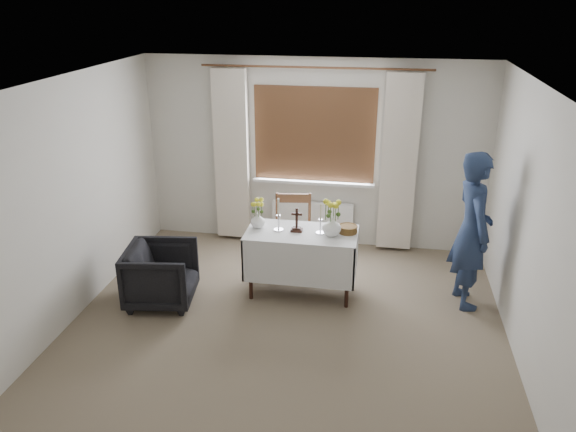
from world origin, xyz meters
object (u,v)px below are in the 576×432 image
object	(u,v)px
wooden_chair	(293,238)
flower_vase_left	(258,220)
wooden_cross	(297,220)
flower_vase_right	(332,226)
armchair	(161,275)
person	(472,230)
altar_table	(301,263)

from	to	relation	value
wooden_chair	flower_vase_left	xyz separation A→B (m)	(-0.34, -0.35, 0.35)
wooden_chair	wooden_cross	xyz separation A→B (m)	(0.11, -0.39, 0.40)
wooden_chair	flower_vase_right	size ratio (longest dim) A/B	4.60
armchair	wooden_cross	xyz separation A→B (m)	(1.44, 0.49, 0.56)
armchair	flower_vase_left	world-z (taller)	flower_vase_left
person	flower_vase_right	distance (m)	1.50
altar_table	flower_vase_right	xyz separation A→B (m)	(0.33, -0.03, 0.49)
wooden_chair	altar_table	bearing A→B (deg)	-75.10
armchair	person	size ratio (longest dim) A/B	0.42
altar_table	wooden_cross	distance (m)	0.52
wooden_chair	flower_vase_left	bearing A→B (deg)	-141.41
altar_table	wooden_chair	size ratio (longest dim) A/B	1.24
wooden_chair	person	world-z (taller)	person
person	flower_vase_left	size ratio (longest dim) A/B	9.99
wooden_chair	flower_vase_left	world-z (taller)	wooden_chair
armchair	flower_vase_left	size ratio (longest dim) A/B	4.23
flower_vase_right	wooden_chair	bearing A→B (deg)	139.28
flower_vase_left	wooden_chair	bearing A→B (deg)	46.17
person	wooden_cross	distance (m)	1.89
wooden_chair	person	bearing A→B (deg)	-16.35
altar_table	flower_vase_right	size ratio (longest dim) A/B	5.71
wooden_chair	wooden_cross	size ratio (longest dim) A/B	3.63
wooden_chair	armchair	xyz separation A→B (m)	(-1.33, -0.88, -0.16)
person	flower_vase_right	bearing A→B (deg)	83.02
altar_table	person	world-z (taller)	person
armchair	wooden_cross	world-z (taller)	wooden_cross
flower_vase_left	flower_vase_right	bearing A→B (deg)	-5.28
person	wooden_cross	bearing A→B (deg)	80.81
armchair	altar_table	bearing A→B (deg)	-80.47
armchair	person	world-z (taller)	person
wooden_chair	person	distance (m)	2.05
altar_table	flower_vase_left	world-z (taller)	flower_vase_left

